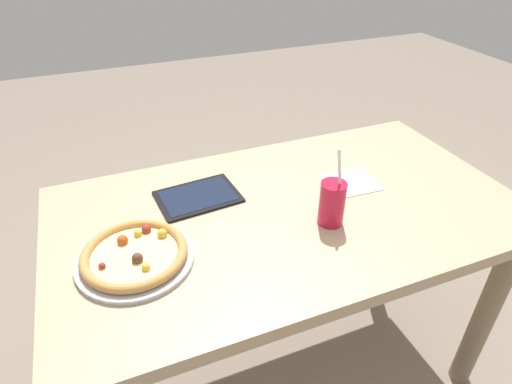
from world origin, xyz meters
The scene contains 6 objects.
ground_plane centered at (0.00, 0.00, 0.00)m, with size 8.00×8.00×0.00m, color gray.
dining_table centered at (0.00, 0.00, 0.64)m, with size 1.37×0.77×0.75m.
pizza_near centered at (-0.45, -0.06, 0.77)m, with size 0.29×0.29×0.04m.
drink_cup_colored centered at (0.08, -0.11, 0.82)m, with size 0.07×0.07×0.23m.
paper_napkin centered at (0.24, 0.05, 0.75)m, with size 0.16×0.14×0.00m, color white.
tablet centered at (-0.23, 0.15, 0.75)m, with size 0.25×0.19×0.01m.
Camera 1 is at (-0.47, -0.91, 1.49)m, focal length 30.06 mm.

